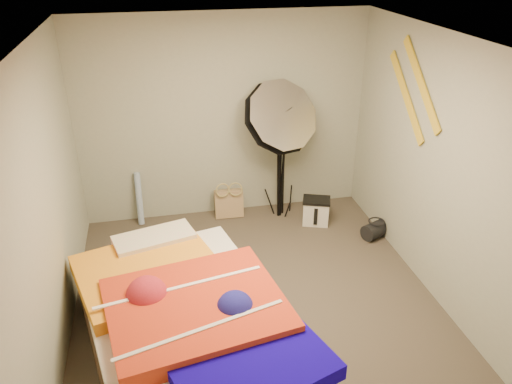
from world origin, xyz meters
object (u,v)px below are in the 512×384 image
object	(u,v)px
tote_bag	(229,204)
camera_tripod	(280,166)
photo_umbrella	(279,118)
wrapping_roll	(139,199)
duffel_bag	(376,230)
bed	(186,321)
camera_case	(316,212)

from	to	relation	value
tote_bag	camera_tripod	bearing A→B (deg)	-8.17
tote_bag	photo_umbrella	bearing A→B (deg)	-18.69
tote_bag	wrapping_roll	xyz separation A→B (m)	(-1.11, 0.08, 0.15)
duffel_bag	bed	bearing A→B (deg)	-174.00
duffel_bag	bed	size ratio (longest dim) A/B	0.13
camera_case	duffel_bag	xyz separation A→B (m)	(0.60, -0.46, -0.06)
camera_tripod	bed	bearing A→B (deg)	-122.67
tote_bag	camera_case	bearing A→B (deg)	-19.15
wrapping_roll	camera_case	xyz separation A→B (m)	(2.14, -0.48, -0.17)
tote_bag	camera_tripod	distance (m)	0.82
bed	photo_umbrella	bearing A→B (deg)	57.21
duffel_bag	bed	xyz separation A→B (m)	(-2.35, -1.37, 0.22)
tote_bag	camera_tripod	size ratio (longest dim) A/B	0.30
tote_bag	camera_case	size ratio (longest dim) A/B	1.16
tote_bag	camera_case	xyz separation A→B (m)	(1.03, -0.40, -0.02)
wrapping_roll	camera_tripod	distance (m)	1.79
camera_case	camera_tripod	size ratio (longest dim) A/B	0.26
camera_case	photo_umbrella	xyz separation A→B (m)	(-0.46, 0.18, 1.19)
tote_bag	camera_case	distance (m)	1.11
camera_case	bed	world-z (taller)	bed
photo_umbrella	tote_bag	bearing A→B (deg)	159.22
wrapping_roll	bed	size ratio (longest dim) A/B	0.26
bed	camera_tripod	xyz separation A→B (m)	(1.36, 2.12, 0.37)
wrapping_roll	bed	xyz separation A→B (m)	(0.38, -2.31, -0.01)
wrapping_roll	photo_umbrella	world-z (taller)	photo_umbrella
duffel_bag	bed	distance (m)	2.73
duffel_bag	camera_tripod	bearing A→B (deg)	118.83
tote_bag	photo_umbrella	world-z (taller)	photo_umbrella
duffel_bag	wrapping_roll	bearing A→B (deg)	136.81
wrapping_roll	bed	bearing A→B (deg)	-80.68
tote_bag	camera_tripod	world-z (taller)	camera_tripod
tote_bag	bed	distance (m)	2.35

